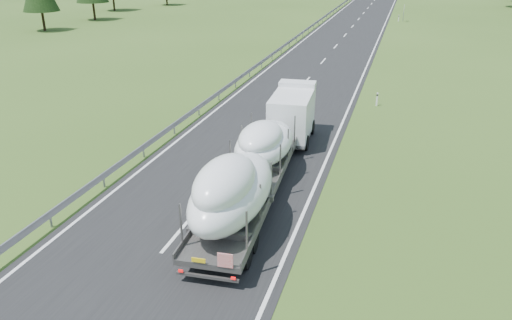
# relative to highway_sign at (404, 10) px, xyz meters

# --- Properties ---
(road_surface) EXTENTS (10.00, 400.00, 0.02)m
(road_surface) POSITION_rel_highway_sign_xyz_m (-7.20, 20.00, -1.80)
(road_surface) COLOR black
(road_surface) RESTS_ON ground
(guardrail) EXTENTS (0.10, 400.00, 0.76)m
(guardrail) POSITION_rel_highway_sign_xyz_m (-12.50, 19.94, -1.21)
(guardrail) COLOR slate
(guardrail) RESTS_ON ground
(highway_sign) EXTENTS (0.08, 0.90, 2.60)m
(highway_sign) POSITION_rel_highway_sign_xyz_m (0.00, 0.00, 0.00)
(highway_sign) COLOR slate
(highway_sign) RESTS_ON ground
(boat_truck) EXTENTS (3.25, 17.42, 3.67)m
(boat_truck) POSITION_rel_highway_sign_xyz_m (-5.13, -66.25, 0.11)
(boat_truck) COLOR white
(boat_truck) RESTS_ON ground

